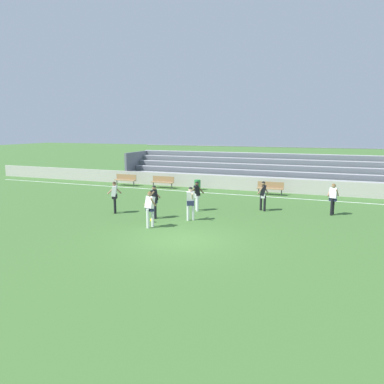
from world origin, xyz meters
TOP-DOWN VIEW (x-y plane):
  - ground_plane at (0.00, 0.00)m, footprint 160.00×160.00m
  - field_line_sideline at (0.00, 10.98)m, footprint 44.00×0.12m
  - sideline_wall at (0.00, 12.94)m, footprint 48.00×0.16m
  - bleacher_stand at (0.80, 15.76)m, footprint 24.05×4.22m
  - bench_far_left at (-9.95, 11.78)m, footprint 1.80×0.40m
  - bench_near_bin at (1.57, 11.78)m, footprint 1.80×0.40m
  - bench_centre_sideline at (-6.65, 11.78)m, footprint 1.80×0.40m
  - trash_bin at (-3.85, 11.90)m, footprint 0.46×0.46m
  - player_white_trailing_run at (-2.21, 1.21)m, footprint 0.55×0.52m
  - player_dark_wide_left at (-2.83, 2.86)m, footprint 0.55×0.45m
  - player_white_on_ball at (5.64, 6.96)m, footprint 0.59×0.47m
  - player_dark_challenging at (2.01, 6.63)m, footprint 0.57×0.45m
  - player_dark_wide_right at (-1.43, 5.33)m, footprint 0.74×0.50m
  - player_white_dropping_back at (-5.36, 3.14)m, footprint 0.66×0.51m
  - player_white_pressing_high at (-0.95, 3.13)m, footprint 0.50×0.67m
  - soccer_ball at (-2.55, 2.08)m, footprint 0.22×0.22m

SIDE VIEW (x-z plane):
  - ground_plane at x=0.00m, z-range 0.00..0.00m
  - field_line_sideline at x=0.00m, z-range 0.00..0.01m
  - soccer_ball at x=-2.55m, z-range 0.00..0.22m
  - trash_bin at x=-3.85m, z-range 0.00..0.77m
  - sideline_wall at x=0.00m, z-range 0.00..1.02m
  - bench_far_left at x=-9.95m, z-range 0.10..1.00m
  - bench_near_bin at x=1.57m, z-range 0.10..1.00m
  - bench_centre_sideline at x=-6.65m, z-range 0.10..1.00m
  - player_dark_wide_right at x=-1.43m, z-range 0.15..1.80m
  - player_dark_challenging at x=2.01m, z-range 0.16..1.82m
  - player_white_on_ball at x=5.64m, z-range 0.16..1.85m
  - player_white_pressing_high at x=-0.95m, z-range 0.16..1.86m
  - player_white_trailing_run at x=-2.21m, z-range 0.17..1.86m
  - player_dark_wide_left at x=-2.83m, z-range 0.17..1.86m
  - player_white_dropping_back at x=-5.36m, z-range 0.17..1.89m
  - bleacher_stand at x=0.80m, z-range -0.20..2.84m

